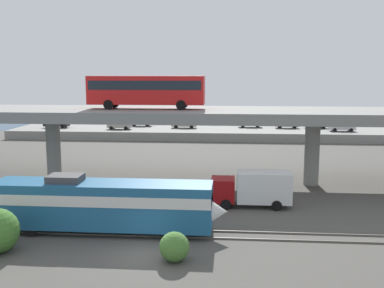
# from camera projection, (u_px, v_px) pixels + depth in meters

# --- Properties ---
(ground_plane) EXTENTS (260.00, 260.00, 0.00)m
(ground_plane) POSITION_uv_depth(u_px,v_px,m) (145.00, 255.00, 29.31)
(ground_plane) COLOR #4C4944
(rail_strip_near) EXTENTS (110.00, 0.12, 0.12)m
(rail_strip_near) POSITION_uv_depth(u_px,v_px,m) (153.00, 236.00, 32.52)
(rail_strip_near) COLOR #59544C
(rail_strip_near) RESTS_ON ground_plane
(rail_strip_far) EXTENTS (110.00, 0.12, 0.12)m
(rail_strip_far) POSITION_uv_depth(u_px,v_px,m) (157.00, 229.00, 33.96)
(rail_strip_far) COLOR #59544C
(rail_strip_far) RESTS_ON ground_plane
(train_locomotive) EXTENTS (16.78, 3.04, 4.18)m
(train_locomotive) POSITION_uv_depth(u_px,v_px,m) (113.00, 203.00, 33.17)
(train_locomotive) COLOR #1E5984
(train_locomotive) RESTS_ON ground_plane
(highway_overpass) EXTENTS (96.00, 10.45, 7.68)m
(highway_overpass) POSITION_uv_depth(u_px,v_px,m) (180.00, 116.00, 47.95)
(highway_overpass) COLOR gray
(highway_overpass) RESTS_ON ground_plane
(transit_bus_on_overpass) EXTENTS (12.00, 2.68, 3.40)m
(transit_bus_on_overpass) POSITION_uv_depth(u_px,v_px,m) (146.00, 89.00, 47.85)
(transit_bus_on_overpass) COLOR red
(transit_bus_on_overpass) RESTS_ON highway_overpass
(service_truck_west) EXTENTS (6.80, 2.46, 3.04)m
(service_truck_west) POSITION_uv_depth(u_px,v_px,m) (254.00, 188.00, 39.75)
(service_truck_west) COLOR maroon
(service_truck_west) RESTS_ON ground_plane
(pier_parking_lot) EXTENTS (67.33, 12.53, 1.48)m
(pier_parking_lot) POSITION_uv_depth(u_px,v_px,m) (201.00, 133.00, 83.36)
(pier_parking_lot) COLOR gray
(pier_parking_lot) RESTS_ON ground_plane
(parked_car_0) EXTENTS (4.21, 1.84, 1.50)m
(parked_car_0) POSITION_uv_depth(u_px,v_px,m) (141.00, 122.00, 87.06)
(parked_car_0) COLOR #515459
(parked_car_0) RESTS_ON pier_parking_lot
(parked_car_1) EXTENTS (4.50, 1.82, 1.50)m
(parked_car_1) POSITION_uv_depth(u_px,v_px,m) (57.00, 124.00, 84.41)
(parked_car_1) COLOR black
(parked_car_1) RESTS_ON pier_parking_lot
(parked_car_2) EXTENTS (4.23, 1.84, 1.50)m
(parked_car_2) POSITION_uv_depth(u_px,v_px,m) (287.00, 124.00, 83.81)
(parked_car_2) COLOR #9E998C
(parked_car_2) RESTS_ON pier_parking_lot
(parked_car_3) EXTENTS (4.36, 1.94, 1.50)m
(parked_car_3) POSITION_uv_depth(u_px,v_px,m) (342.00, 127.00, 79.35)
(parked_car_3) COLOR #B7B7BC
(parked_car_3) RESTS_ON pier_parking_lot
(parked_car_4) EXTENTS (4.23, 1.89, 1.50)m
(parked_car_4) POSITION_uv_depth(u_px,v_px,m) (119.00, 125.00, 82.18)
(parked_car_4) COLOR #9E998C
(parked_car_4) RESTS_ON pier_parking_lot
(parked_car_5) EXTENTS (4.53, 1.99, 1.50)m
(parked_car_5) POSITION_uv_depth(u_px,v_px,m) (184.00, 124.00, 84.11)
(parked_car_5) COLOR #9E998C
(parked_car_5) RESTS_ON pier_parking_lot
(parked_car_6) EXTENTS (4.28, 2.00, 1.50)m
(parked_car_6) POSITION_uv_depth(u_px,v_px,m) (250.00, 123.00, 85.18)
(parked_car_6) COLOR #B7B7BC
(parked_car_6) RESTS_ON pier_parking_lot
(parked_car_7) EXTENTS (4.02, 1.85, 1.50)m
(parked_car_7) POSITION_uv_depth(u_px,v_px,m) (316.00, 124.00, 83.59)
(parked_car_7) COLOR #0C4C26
(parked_car_7) RESTS_ON pier_parking_lot
(harbor_water) EXTENTS (140.00, 36.00, 0.01)m
(harbor_water) POSITION_uv_depth(u_px,v_px,m) (208.00, 123.00, 106.12)
(harbor_water) COLOR navy
(harbor_water) RESTS_ON ground_plane
(shrub_right) EXTENTS (1.85, 1.85, 1.85)m
(shrub_right) POSITION_uv_depth(u_px,v_px,m) (174.00, 247.00, 28.22)
(shrub_right) COLOR #447330
(shrub_right) RESTS_ON ground_plane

